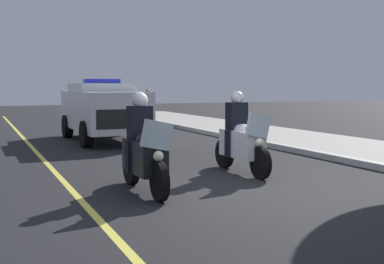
# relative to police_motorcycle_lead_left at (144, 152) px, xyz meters

# --- Properties ---
(ground_plane) EXTENTS (80.00, 80.00, 0.00)m
(ground_plane) POSITION_rel_police_motorcycle_lead_left_xyz_m (0.60, 1.36, -0.70)
(ground_plane) COLOR black
(lane_stripe_center) EXTENTS (48.00, 0.12, 0.01)m
(lane_stripe_center) POSITION_rel_police_motorcycle_lead_left_xyz_m (0.60, -1.13, -0.70)
(lane_stripe_center) COLOR #E0D14C
(lane_stripe_center) RESTS_ON ground
(police_motorcycle_lead_left) EXTENTS (2.14, 0.56, 1.72)m
(police_motorcycle_lead_left) POSITION_rel_police_motorcycle_lead_left_xyz_m (0.00, 0.00, 0.00)
(police_motorcycle_lead_left) COLOR black
(police_motorcycle_lead_left) RESTS_ON ground
(police_motorcycle_lead_right) EXTENTS (2.14, 0.56, 1.72)m
(police_motorcycle_lead_right) POSITION_rel_police_motorcycle_lead_left_xyz_m (-0.93, 2.44, 0.00)
(police_motorcycle_lead_right) COLOR black
(police_motorcycle_lead_right) RESTS_ON ground
(police_suv) EXTENTS (4.92, 2.11, 2.05)m
(police_suv) POSITION_rel_police_motorcycle_lead_left_xyz_m (-8.04, 1.23, 0.37)
(police_suv) COLOR silver
(police_suv) RESTS_ON ground
(cyclist_background) EXTENTS (1.76, 0.32, 1.69)m
(cyclist_background) POSITION_rel_police_motorcycle_lead_left_xyz_m (-12.85, 4.43, 0.14)
(cyclist_background) COLOR black
(cyclist_background) RESTS_ON ground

